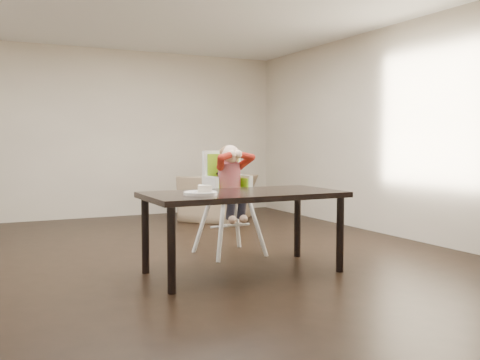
% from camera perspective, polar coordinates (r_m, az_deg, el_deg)
% --- Properties ---
extents(ground, '(7.00, 7.00, 0.00)m').
position_cam_1_polar(ground, '(5.61, -6.97, -8.38)').
color(ground, black).
rests_on(ground, ground).
extents(room_walls, '(6.02, 7.02, 2.71)m').
position_cam_1_polar(room_walls, '(5.52, -7.14, 10.78)').
color(room_walls, beige).
rests_on(room_walls, ground).
extents(dining_table, '(1.80, 0.90, 0.75)m').
position_cam_1_polar(dining_table, '(4.91, 0.35, -2.20)').
color(dining_table, black).
rests_on(dining_table, ground).
extents(high_chair, '(0.52, 0.52, 1.17)m').
position_cam_1_polar(high_chair, '(5.73, -1.28, 0.28)').
color(high_chair, white).
rests_on(high_chair, ground).
extents(plate, '(0.39, 0.39, 0.08)m').
position_cam_1_polar(plate, '(4.63, -4.14, -1.23)').
color(plate, white).
rests_on(plate, dining_table).
extents(armchair, '(1.26, 1.24, 0.94)m').
position_cam_1_polar(armchair, '(8.34, -2.28, -1.03)').
color(armchair, '#977E60').
rests_on(armchair, ground).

